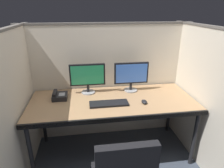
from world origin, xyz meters
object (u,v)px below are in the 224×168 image
at_px(monitor_right, 131,75).
at_px(keyboard_main, 109,104).
at_px(monitor_left, 88,77).
at_px(computer_mouse, 144,102).
at_px(desk, 113,104).
at_px(desk_phone, 59,96).

height_order(monitor_right, keyboard_main, monitor_right).
height_order(monitor_left, computer_mouse, monitor_left).
xyz_separation_m(desk, monitor_right, (0.27, 0.25, 0.27)).
bearing_deg(computer_mouse, desk, 160.66).
bearing_deg(desk_phone, monitor_left, 19.17).
height_order(desk, keyboard_main, keyboard_main).
bearing_deg(keyboard_main, monitor_right, 46.01).
bearing_deg(desk_phone, monitor_right, 6.87).
height_order(monitor_left, desk_phone, monitor_left).
bearing_deg(keyboard_main, computer_mouse, -3.85).
relative_size(monitor_right, desk_phone, 2.26).
distance_m(monitor_right, desk_phone, 0.91).
distance_m(monitor_left, computer_mouse, 0.75).
distance_m(monitor_left, keyboard_main, 0.46).
relative_size(keyboard_main, desk_phone, 2.26).
bearing_deg(desk, monitor_right, 42.45).
distance_m(desk, monitor_right, 0.45).
height_order(desk, monitor_left, monitor_left).
xyz_separation_m(monitor_right, keyboard_main, (-0.33, -0.34, -0.20)).
bearing_deg(computer_mouse, monitor_left, 148.29).
distance_m(keyboard_main, desk_phone, 0.60).
distance_m(monitor_left, desk_phone, 0.40).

